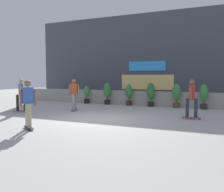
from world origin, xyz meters
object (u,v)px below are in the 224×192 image
at_px(potted_plant_1, 107,92).
at_px(skater_far_left, 74,93).
at_px(potted_plant_2, 129,94).
at_px(potted_plant_5, 204,95).
at_px(skater_mid_plaza, 192,97).
at_px(skater_by_wall_left, 28,102).
at_px(skater_far_right, 21,94).
at_px(potted_plant_3, 151,93).
at_px(potted_plant_4, 176,94).
at_px(potted_plant_0, 87,94).

xyz_separation_m(potted_plant_1, skater_far_left, (-0.26, -3.51, 0.14)).
distance_m(potted_plant_2, potted_plant_5, 4.45).
bearing_deg(skater_mid_plaza, skater_by_wall_left, -136.51).
height_order(skater_by_wall_left, skater_far_right, same).
xyz_separation_m(potted_plant_1, skater_far_right, (-2.41, -5.12, 0.14)).
bearing_deg(potted_plant_1, potted_plant_3, 0.00).
height_order(potted_plant_3, skater_far_right, skater_far_right).
distance_m(potted_plant_1, potted_plant_5, 5.97).
distance_m(potted_plant_4, skater_far_right, 8.58).
relative_size(potted_plant_5, skater_far_right, 0.82).
bearing_deg(potted_plant_5, potted_plant_4, 180.00).
distance_m(skater_by_wall_left, skater_far_right, 4.66).
bearing_deg(potted_plant_1, potted_plant_5, -0.00).
xyz_separation_m(potted_plant_4, potted_plant_5, (1.50, 0.00, -0.01)).
bearing_deg(potted_plant_0, potted_plant_5, -0.00).
distance_m(potted_plant_3, skater_far_left, 4.74).
bearing_deg(potted_plant_0, potted_plant_4, -0.00).
bearing_deg(potted_plant_5, potted_plant_3, 180.00).
xyz_separation_m(potted_plant_3, potted_plant_5, (3.04, -0.00, -0.05)).
distance_m(potted_plant_1, skater_far_left, 3.52).
relative_size(potted_plant_0, potted_plant_2, 0.89).
distance_m(potted_plant_3, skater_by_wall_left, 8.52).
bearing_deg(potted_plant_5, skater_by_wall_left, -120.90).
distance_m(potted_plant_1, skater_mid_plaza, 6.92).
xyz_separation_m(potted_plant_3, skater_far_left, (-3.19, -3.51, 0.10)).
xyz_separation_m(potted_plant_1, potted_plant_2, (1.52, -0.00, -0.05)).
xyz_separation_m(skater_far_left, skater_far_right, (-2.15, -1.62, 0.00)).
bearing_deg(potted_plant_5, skater_mid_plaza, -92.22).
distance_m(potted_plant_2, skater_far_left, 3.94).
xyz_separation_m(potted_plant_3, skater_by_wall_left, (-1.93, -8.30, 0.10)).
relative_size(potted_plant_0, skater_by_wall_left, 0.70).
relative_size(potted_plant_5, skater_mid_plaza, 0.82).
bearing_deg(skater_far_right, potted_plant_1, 64.83).
bearing_deg(skater_far_left, potted_plant_3, 47.68).
xyz_separation_m(skater_mid_plaza, skater_far_right, (-8.23, -1.40, 0.00)).
distance_m(potted_plant_0, potted_plant_4, 6.02).
height_order(potted_plant_4, skater_by_wall_left, skater_by_wall_left).
xyz_separation_m(potted_plant_5, skater_far_right, (-8.38, -5.12, 0.15)).
xyz_separation_m(potted_plant_0, potted_plant_5, (7.52, -0.00, 0.16)).
height_order(potted_plant_1, skater_mid_plaza, skater_mid_plaza).
xyz_separation_m(potted_plant_0, potted_plant_2, (3.06, -0.00, 0.13)).
height_order(potted_plant_3, skater_by_wall_left, skater_by_wall_left).
relative_size(potted_plant_1, potted_plant_4, 1.00).
xyz_separation_m(potted_plant_5, skater_by_wall_left, (-4.97, -8.30, 0.15)).
bearing_deg(potted_plant_1, skater_far_left, -94.23).
xyz_separation_m(potted_plant_2, potted_plant_4, (2.95, 0.00, 0.05)).
xyz_separation_m(potted_plant_1, potted_plant_4, (4.47, -0.00, 0.00)).
bearing_deg(potted_plant_4, skater_far_right, -143.32).
xyz_separation_m(potted_plant_0, skater_by_wall_left, (2.55, -8.30, 0.31)).
relative_size(potted_plant_2, potted_plant_5, 0.97).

